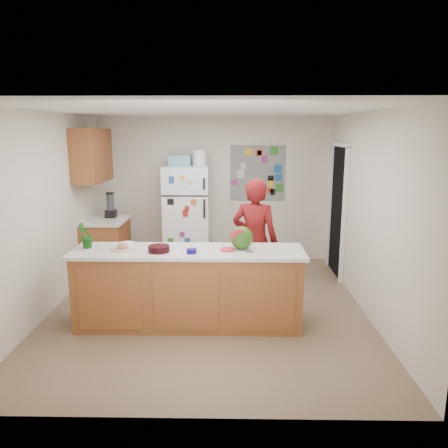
{
  "coord_description": "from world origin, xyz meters",
  "views": [
    {
      "loc": [
        0.3,
        -5.35,
        2.26
      ],
      "look_at": [
        0.2,
        0.2,
        1.08
      ],
      "focal_mm": 35.0,
      "sensor_mm": 36.0,
      "label": 1
    }
  ],
  "objects_px": {
    "refrigerator": "(187,216)",
    "cherry_bowl": "(159,249)",
    "person": "(255,241)",
    "watermelon": "(242,238)"
  },
  "relations": [
    {
      "from": "person",
      "to": "cherry_bowl",
      "type": "distance_m",
      "value": 1.4
    },
    {
      "from": "person",
      "to": "watermelon",
      "type": "xyz_separation_m",
      "value": [
        -0.19,
        -0.72,
        0.23
      ]
    },
    {
      "from": "watermelon",
      "to": "cherry_bowl",
      "type": "height_order",
      "value": "watermelon"
    },
    {
      "from": "person",
      "to": "watermelon",
      "type": "bearing_deg",
      "value": 91.32
    },
    {
      "from": "refrigerator",
      "to": "watermelon",
      "type": "relative_size",
      "value": 6.4
    },
    {
      "from": "refrigerator",
      "to": "cherry_bowl",
      "type": "bearing_deg",
      "value": -91.69
    },
    {
      "from": "person",
      "to": "watermelon",
      "type": "height_order",
      "value": "person"
    },
    {
      "from": "person",
      "to": "cherry_bowl",
      "type": "xyz_separation_m",
      "value": [
        -1.13,
        -0.82,
        0.12
      ]
    },
    {
      "from": "refrigerator",
      "to": "person",
      "type": "relative_size",
      "value": 1.01
    },
    {
      "from": "refrigerator",
      "to": "watermelon",
      "type": "xyz_separation_m",
      "value": [
        0.87,
        -2.37,
        0.21
      ]
    }
  ]
}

